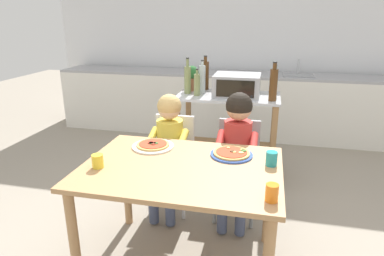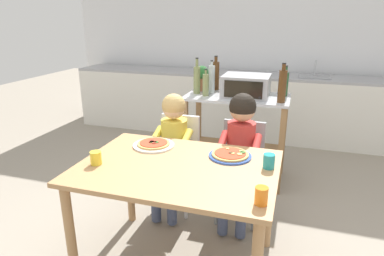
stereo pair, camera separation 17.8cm
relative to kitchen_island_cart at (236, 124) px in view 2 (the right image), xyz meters
The scene contains 22 objects.
ground_plane 0.62m from the kitchen_island_cart, 122.97° to the right, with size 12.72×12.72×0.00m, color gray.
back_wall_tiled 1.95m from the kitchen_island_cart, 93.59° to the left, with size 5.55×0.14×2.70m.
kitchen_counter 1.40m from the kitchen_island_cart, 94.59° to the left, with size 5.00×0.60×1.08m.
kitchen_island_cart is the anchor object (origin of this frame).
toaster_oven 0.41m from the kitchen_island_cart, ahead, with size 0.45×0.38×0.21m.
bottle_dark_olive_oil 0.57m from the kitchen_island_cart, 142.03° to the left, with size 0.08×0.08×0.36m.
bottle_squat_spirits 0.61m from the kitchen_island_cart, behind, with size 0.07×0.07×0.36m.
bottle_tall_green_wine 0.52m from the kitchen_island_cart, 162.90° to the right, with size 0.06×0.06×0.27m.
bottle_clear_vinegar 0.52m from the kitchen_island_cart, behind, with size 0.07×0.07×0.34m.
bottle_slim_sauce 0.64m from the kitchen_island_cart, 19.03° to the right, with size 0.07×0.07×0.36m.
bottle_brown_beer 0.62m from the kitchen_island_cart, 16.42° to the left, with size 0.06×0.06×0.30m.
potted_herb_plant 0.61m from the kitchen_island_cart, 161.13° to the left, with size 0.15×0.15×0.26m.
dining_table 1.45m from the kitchen_island_cart, 94.44° to the right, with size 1.24×0.89×0.75m.
dining_chair_left 0.81m from the kitchen_island_cart, 118.89° to the right, with size 0.36×0.36×0.81m.
dining_chair_right 0.74m from the kitchen_island_cart, 76.11° to the right, with size 0.36×0.36×0.81m.
child_in_yellow_shirt 0.91m from the kitchen_island_cart, 115.25° to the right, with size 0.32×0.42×1.02m.
child_in_red_shirt 0.85m from the kitchen_island_cart, 77.98° to the right, with size 0.32×0.42×1.06m.
pizza_plate_white 1.26m from the kitchen_island_cart, 108.10° to the right, with size 0.30×0.30×0.03m.
pizza_plate_blue_rimmed 1.24m from the kitchen_island_cart, 81.76° to the right, with size 0.28×0.28×0.03m.
drinking_cup_teal 1.40m from the kitchen_island_cart, 71.73° to the right, with size 0.07×0.07×0.09m, color teal.
drinking_cup_yellow 1.71m from the kitchen_island_cart, 110.93° to the right, with size 0.07×0.07×0.08m, color yellow.
drinking_cup_orange 1.82m from the kitchen_island_cart, 75.98° to the right, with size 0.07×0.07×0.09m, color orange.
Camera 2 is at (0.66, -1.81, 1.64)m, focal length 31.53 mm.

